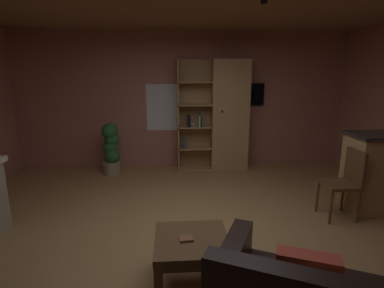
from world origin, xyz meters
TOP-DOWN VIEW (x-y plane):
  - floor at (0.00, 0.00)m, footprint 6.60×5.93m
  - wall_back at (0.00, 2.99)m, footprint 6.72×0.06m
  - window_pane_back at (-0.41, 2.96)m, footprint 0.65×0.01m
  - bookshelf_cabinet at (0.81, 2.72)m, footprint 1.38×0.41m
  - coffee_table at (-0.08, -0.72)m, footprint 0.65×0.64m
  - table_book_0 at (-0.13, -0.73)m, footprint 0.13×0.11m
  - dining_chair at (2.01, 0.46)m, footprint 0.42×0.42m
  - potted_floor_plant at (-1.38, 2.47)m, footprint 0.33×0.33m
  - wall_mounted_tv at (1.24, 2.93)m, footprint 0.79×0.06m

SIDE VIEW (x-z plane):
  - floor at x=0.00m, z-range -0.02..0.00m
  - coffee_table at x=-0.08m, z-range 0.14..0.60m
  - table_book_0 at x=-0.13m, z-range 0.46..0.48m
  - potted_floor_plant at x=-1.38m, z-range 0.01..0.99m
  - dining_chair at x=2.01m, z-range 0.07..0.99m
  - bookshelf_cabinet at x=0.81m, z-range -0.01..2.13m
  - window_pane_back at x=-0.41m, z-range 0.75..1.67m
  - wall_back at x=0.00m, z-range 0.00..2.69m
  - wall_mounted_tv at x=1.24m, z-range 1.24..1.68m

